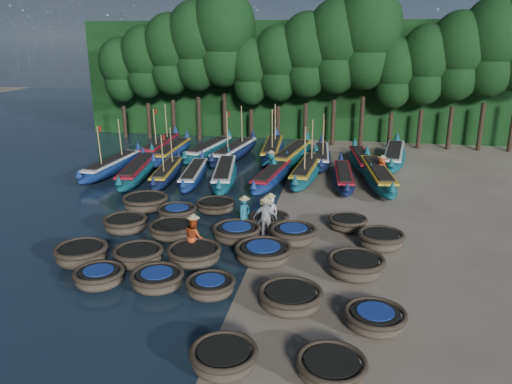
% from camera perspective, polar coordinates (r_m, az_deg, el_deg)
% --- Properties ---
extents(ground, '(120.00, 120.00, 0.00)m').
position_cam_1_polar(ground, '(23.39, 1.00, -4.41)').
color(ground, gray).
rests_on(ground, ground).
extents(foliage_wall, '(40.00, 3.00, 10.00)m').
position_cam_1_polar(foliage_wall, '(45.23, 6.04, 12.59)').
color(foliage_wall, black).
rests_on(foliage_wall, ground).
extents(coracle_3, '(1.98, 1.98, 0.70)m').
position_cam_1_polar(coracle_3, '(14.17, -3.70, -18.40)').
color(coracle_3, brown).
rests_on(coracle_3, ground).
extents(coracle_4, '(1.91, 1.91, 0.64)m').
position_cam_1_polar(coracle_4, '(14.00, 8.60, -19.26)').
color(coracle_4, brown).
rests_on(coracle_4, ground).
extents(coracle_5, '(2.09, 2.09, 0.68)m').
position_cam_1_polar(coracle_5, '(19.08, -17.49, -9.23)').
color(coracle_5, brown).
rests_on(coracle_5, ground).
extents(coracle_6, '(2.16, 2.16, 0.69)m').
position_cam_1_polar(coracle_6, '(18.36, -11.21, -9.79)').
color(coracle_6, brown).
rests_on(coracle_6, ground).
extents(coracle_7, '(1.83, 1.83, 0.66)m').
position_cam_1_polar(coracle_7, '(17.67, -5.24, -10.71)').
color(coracle_7, brown).
rests_on(coracle_7, ground).
extents(coracle_8, '(2.24, 2.24, 0.75)m').
position_cam_1_polar(coracle_8, '(16.83, 3.96, -12.03)').
color(coracle_8, brown).
rests_on(coracle_8, ground).
extents(coracle_9, '(2.40, 2.40, 0.65)m').
position_cam_1_polar(coracle_9, '(16.24, 13.44, -13.89)').
color(coracle_9, brown).
rests_on(coracle_9, ground).
extents(coracle_10, '(2.18, 2.18, 0.83)m').
position_cam_1_polar(coracle_10, '(20.95, -19.33, -6.71)').
color(coracle_10, brown).
rests_on(coracle_10, ground).
extents(coracle_11, '(2.10, 2.10, 0.75)m').
position_cam_1_polar(coracle_11, '(20.28, -13.28, -7.12)').
color(coracle_11, brown).
rests_on(coracle_11, ground).
extents(coracle_12, '(2.64, 2.64, 0.75)m').
position_cam_1_polar(coracle_12, '(20.01, -7.07, -7.11)').
color(coracle_12, brown).
rests_on(coracle_12, ground).
extents(coracle_13, '(2.71, 2.71, 0.76)m').
position_cam_1_polar(coracle_13, '(19.96, 0.85, -7.00)').
color(coracle_13, brown).
rests_on(coracle_13, ground).
extents(coracle_14, '(2.51, 2.51, 0.85)m').
position_cam_1_polar(coracle_14, '(19.16, 11.35, -8.30)').
color(coracle_14, brown).
rests_on(coracle_14, ground).
extents(coracle_15, '(2.30, 2.30, 0.75)m').
position_cam_1_polar(coracle_15, '(23.73, -14.70, -3.57)').
color(coracle_15, brown).
rests_on(coracle_15, ground).
extents(coracle_16, '(2.66, 2.66, 0.72)m').
position_cam_1_polar(coracle_16, '(22.64, -9.47, -4.30)').
color(coracle_16, brown).
rests_on(coracle_16, ground).
extents(coracle_17, '(2.17, 2.17, 0.75)m').
position_cam_1_polar(coracle_17, '(21.96, -2.22, -4.69)').
color(coracle_17, brown).
rests_on(coracle_17, ground).
extents(coracle_18, '(2.11, 2.11, 0.80)m').
position_cam_1_polar(coracle_18, '(21.74, 4.28, -4.89)').
color(coracle_18, brown).
rests_on(coracle_18, ground).
extents(coracle_19, '(2.28, 2.28, 0.79)m').
position_cam_1_polar(coracle_19, '(21.83, 14.08, -5.31)').
color(coracle_19, brown).
rests_on(coracle_19, ground).
extents(coracle_20, '(2.86, 2.86, 0.82)m').
position_cam_1_polar(coracle_20, '(26.40, -12.53, -1.18)').
color(coracle_20, brown).
rests_on(coracle_20, ground).
extents(coracle_21, '(2.01, 2.01, 0.68)m').
position_cam_1_polar(coracle_21, '(24.83, -9.00, -2.34)').
color(coracle_21, brown).
rests_on(coracle_21, ground).
extents(coracle_22, '(2.37, 2.37, 0.66)m').
position_cam_1_polar(coracle_22, '(25.63, -4.65, -1.59)').
color(coracle_22, brown).
rests_on(coracle_22, ground).
extents(coracle_23, '(2.19, 2.19, 0.66)m').
position_cam_1_polar(coracle_23, '(23.54, 1.53, -3.28)').
color(coracle_23, brown).
rests_on(coracle_23, ground).
extents(coracle_24, '(1.84, 1.84, 0.64)m').
position_cam_1_polar(coracle_24, '(23.67, 10.45, -3.49)').
color(coracle_24, brown).
rests_on(coracle_24, ground).
extents(long_boat_0, '(1.81, 8.14, 3.46)m').
position_cam_1_polar(long_boat_0, '(34.09, -16.12, 2.87)').
color(long_boat_0, navy).
rests_on(long_boat_0, ground).
extents(long_boat_1, '(2.80, 8.55, 1.52)m').
position_cam_1_polar(long_boat_1, '(32.36, -13.35, 2.39)').
color(long_boat_1, '#0E4B52').
rests_on(long_boat_1, ground).
extents(long_boat_2, '(2.25, 7.42, 3.18)m').
position_cam_1_polar(long_boat_2, '(31.81, -10.09, 2.19)').
color(long_boat_2, '#0F1E38').
rests_on(long_boat_2, ground).
extents(long_boat_3, '(2.20, 7.27, 1.29)m').
position_cam_1_polar(long_boat_3, '(31.17, -7.12, 2.00)').
color(long_boat_3, navy).
rests_on(long_boat_3, ground).
extents(long_boat_4, '(2.82, 8.31, 1.48)m').
position_cam_1_polar(long_boat_4, '(30.86, -3.63, 2.08)').
color(long_boat_4, '#0E4B52').
rests_on(long_boat_4, ground).
extents(long_boat_5, '(2.28, 7.74, 1.37)m').
position_cam_1_polar(long_boat_5, '(30.52, 1.83, 1.85)').
color(long_boat_5, navy).
rests_on(long_boat_5, ground).
extents(long_boat_6, '(2.15, 8.58, 3.65)m').
position_cam_1_polar(long_boat_6, '(31.58, 5.81, 2.41)').
color(long_boat_6, '#0E4B52').
rests_on(long_boat_6, ground).
extents(long_boat_7, '(1.77, 7.40, 1.30)m').
position_cam_1_polar(long_boat_7, '(30.80, 9.95, 1.69)').
color(long_boat_7, '#0F1E38').
rests_on(long_boat_7, ground).
extents(long_boat_8, '(2.64, 8.92, 1.58)m').
position_cam_1_polar(long_boat_8, '(31.16, 13.71, 1.84)').
color(long_boat_8, '#0E4B52').
rests_on(long_boat_8, ground).
extents(long_boat_9, '(2.06, 8.69, 3.70)m').
position_cam_1_polar(long_boat_9, '(39.14, -10.78, 5.12)').
color(long_boat_9, navy).
rests_on(long_boat_9, ground).
extents(long_boat_10, '(1.78, 8.47, 1.49)m').
position_cam_1_polar(long_boat_10, '(37.32, -9.55, 4.56)').
color(long_boat_10, navy).
rests_on(long_boat_10, ground).
extents(long_boat_11, '(2.66, 8.52, 1.51)m').
position_cam_1_polar(long_boat_11, '(37.54, -5.38, 4.81)').
color(long_boat_11, '#0E4B52').
rests_on(long_boat_11, ground).
extents(long_boat_12, '(2.76, 8.85, 3.79)m').
position_cam_1_polar(long_boat_12, '(36.67, -2.47, 4.62)').
color(long_boat_12, '#0F1E38').
rests_on(long_boat_12, ground).
extents(long_boat_13, '(2.22, 9.04, 3.85)m').
position_cam_1_polar(long_boat_13, '(37.21, 1.87, 4.82)').
color(long_boat_13, navy).
rests_on(long_boat_13, ground).
extents(long_boat_14, '(3.02, 8.98, 1.60)m').
position_cam_1_polar(long_boat_14, '(35.69, 4.18, 4.24)').
color(long_boat_14, '#0E4B52').
rests_on(long_boat_14, ground).
extents(long_boat_15, '(1.85, 8.06, 3.43)m').
position_cam_1_polar(long_boat_15, '(35.69, 7.44, 4.03)').
color(long_boat_15, '#0F1E38').
rests_on(long_boat_15, ground).
extents(long_boat_16, '(2.33, 7.83, 1.39)m').
position_cam_1_polar(long_boat_16, '(35.14, 11.96, 3.56)').
color(long_boat_16, '#0E4B52').
rests_on(long_boat_16, ground).
extents(long_boat_17, '(2.66, 8.97, 1.59)m').
position_cam_1_polar(long_boat_17, '(36.60, 15.49, 3.98)').
color(long_boat_17, '#0E4B52').
rests_on(long_boat_17, ground).
extents(fisherman_0, '(0.87, 0.69, 1.77)m').
position_cam_1_polar(fisherman_0, '(23.64, 1.65, -1.98)').
color(fisherman_0, beige).
rests_on(fisherman_0, ground).
extents(fisherman_1, '(0.70, 0.76, 1.94)m').
position_cam_1_polar(fisherman_1, '(22.71, -1.32, -2.49)').
color(fisherman_1, '#19606D').
rests_on(fisherman_1, ground).
extents(fisherman_2, '(1.05, 1.09, 1.97)m').
position_cam_1_polar(fisherman_2, '(20.52, -7.09, -4.96)').
color(fisherman_2, '#BD4019').
rests_on(fisherman_2, ground).
extents(fisherman_3, '(1.15, 1.15, 1.80)m').
position_cam_1_polar(fisherman_3, '(22.59, 1.07, -2.93)').
color(fisherman_3, black).
rests_on(fisherman_3, ground).
extents(fisherman_4, '(1.10, 0.53, 2.01)m').
position_cam_1_polar(fisherman_4, '(22.33, 1.06, -2.85)').
color(fisherman_4, beige).
rests_on(fisherman_4, ground).
extents(fisherman_5, '(1.51, 1.39, 1.88)m').
position_cam_1_polar(fisherman_5, '(31.97, 1.73, 3.23)').
color(fisherman_5, '#19606D').
rests_on(fisherman_5, ground).
extents(fisherman_6, '(0.77, 0.94, 1.85)m').
position_cam_1_polar(fisherman_6, '(31.78, 14.16, 2.63)').
color(fisherman_6, '#BD4019').
rests_on(fisherman_6, ground).
extents(tree_0, '(3.68, 3.68, 8.68)m').
position_cam_1_polar(tree_0, '(45.89, -15.23, 13.38)').
color(tree_0, black).
rests_on(tree_0, ground).
extents(tree_1, '(4.09, 4.09, 9.65)m').
position_cam_1_polar(tree_1, '(44.92, -12.56, 14.36)').
color(tree_1, black).
rests_on(tree_1, ground).
extents(tree_2, '(4.51, 4.51, 10.63)m').
position_cam_1_polar(tree_2, '(44.07, -9.76, 15.35)').
color(tree_2, black).
rests_on(tree_2, ground).
extents(tree_3, '(4.92, 4.92, 11.60)m').
position_cam_1_polar(tree_3, '(43.33, -6.83, 16.33)').
color(tree_3, black).
rests_on(tree_3, ground).
extents(tree_4, '(5.34, 5.34, 12.58)m').
position_cam_1_polar(tree_4, '(42.71, -3.77, 17.31)').
color(tree_4, black).
rests_on(tree_4, ground).
extents(tree_5, '(3.68, 3.68, 8.68)m').
position_cam_1_polar(tree_5, '(42.30, -0.58, 13.68)').
color(tree_5, black).
rests_on(tree_5, ground).
extents(tree_6, '(4.09, 4.09, 9.65)m').
position_cam_1_polar(tree_6, '(41.88, 2.61, 14.55)').
color(tree_6, black).
rests_on(tree_6, ground).
extents(tree_7, '(4.51, 4.51, 10.63)m').
position_cam_1_polar(tree_7, '(41.60, 5.88, 15.40)').
color(tree_7, black).
rests_on(tree_7, ground).
extents(tree_8, '(4.92, 4.92, 11.60)m').
position_cam_1_polar(tree_8, '(41.46, 9.21, 16.20)').
color(tree_8, black).
rests_on(tree_8, ground).
extents(tree_9, '(5.34, 5.34, 12.58)m').
position_cam_1_polar(tree_9, '(41.46, 12.57, 16.95)').
color(tree_9, black).
rests_on(tree_9, ground).
extents(tree_10, '(3.68, 3.68, 8.68)m').
position_cam_1_polar(tree_10, '(41.68, 15.56, 13.02)').
color(tree_10, black).
rests_on(tree_10, ground).
extents(tree_11, '(4.09, 4.09, 9.65)m').
position_cam_1_polar(tree_11, '(41.89, 18.86, 13.68)').
color(tree_11, black).
rests_on(tree_11, ground).
extents(tree_12, '(4.51, 4.51, 10.63)m').
position_cam_1_polar(tree_12, '(42.24, 22.13, 14.29)').
color(tree_12, black).
rests_on(tree_12, ground).
extents(tree_13, '(4.92, 4.92, 11.60)m').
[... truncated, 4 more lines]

